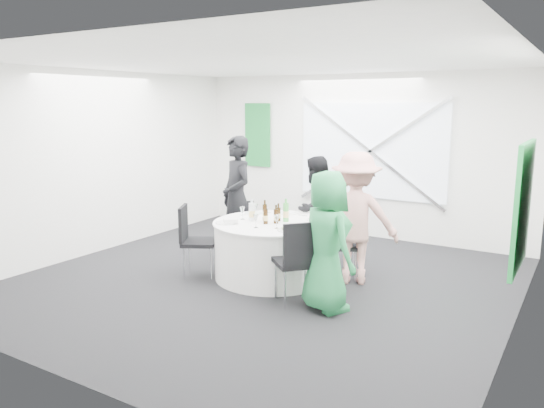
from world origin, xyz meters
The scene contains 44 objects.
floor centered at (0.00, 0.00, 0.00)m, with size 6.00×6.00×0.00m, color black.
ceiling centered at (0.00, 0.00, 2.80)m, with size 6.00×6.00×0.00m, color white.
wall_back centered at (0.00, 3.00, 1.40)m, with size 6.00×6.00×0.00m, color white.
wall_front centered at (0.00, -3.00, 1.40)m, with size 6.00×6.00×0.00m, color white.
wall_left centered at (-3.00, 0.00, 1.40)m, with size 6.00×6.00×0.00m, color white.
wall_right centered at (3.00, 0.00, 1.40)m, with size 6.00×6.00×0.00m, color white.
window_panel centered at (0.30, 2.96, 1.50)m, with size 2.60×0.03×1.60m, color white.
window_brace_a centered at (0.30, 2.92, 1.50)m, with size 0.05×0.05×3.16m, color silver.
window_brace_b centered at (0.30, 2.92, 1.50)m, with size 0.05×0.05×3.16m, color silver.
green_banner centered at (-2.00, 2.95, 1.70)m, with size 0.55×0.04×1.20m, color #146831.
green_sign centered at (2.94, 0.60, 1.20)m, with size 0.05×1.20×1.40m, color #177E33.
banquet_table centered at (0.00, 0.20, 0.38)m, with size 1.56×1.56×0.76m.
chair_back centered at (0.22, 1.34, 0.61)m, with size 0.55×0.55×1.03m.
chair_back_left centered at (-0.91, 0.90, 0.48)m, with size 0.52×0.52×0.82m.
chair_back_right centered at (0.91, 0.66, 0.55)m, with size 0.58×0.57×0.94m.
chair_front_right centered at (0.78, -0.51, 0.59)m, with size 0.64×0.64×1.00m.
chair_front_left centered at (-0.93, -0.31, 0.57)m, with size 0.60×0.59×0.96m.
person_man_back_left centered at (-0.97, 0.77, 0.91)m, with size 0.67×0.44×1.83m, color black.
person_man_back centered at (0.11, 1.25, 0.77)m, with size 0.75×0.41×1.55m, color black.
person_woman_pink centered at (1.01, 0.59, 0.85)m, with size 1.10×0.51×1.71m, color #DC948E.
person_woman_green centered at (1.11, -0.45, 0.79)m, with size 0.77×0.50×1.58m, color #238346.
plate_back centered at (-0.09, 0.80, 0.77)m, with size 0.28×0.28×0.01m.
plate_back_left centered at (-0.50, 0.51, 0.77)m, with size 0.26×0.26×0.01m.
plate_back_right centered at (0.46, 0.57, 0.78)m, with size 0.25×0.25×0.04m.
plate_front_right centered at (0.44, -0.10, 0.78)m, with size 0.30×0.30×0.04m.
plate_front_left centered at (-0.47, -0.18, 0.77)m, with size 0.27×0.27×0.01m.
napkin centered at (-0.40, -0.18, 0.80)m, with size 0.18×0.12×0.05m, color silver.
beer_bottle_a centered at (-0.12, 0.22, 0.87)m, with size 0.06×0.06×0.28m.
beer_bottle_b centered at (0.04, 0.29, 0.85)m, with size 0.06×0.06×0.24m.
beer_bottle_c centered at (0.09, 0.15, 0.85)m, with size 0.06×0.06×0.25m.
beer_bottle_d centered at (-0.01, 0.06, 0.86)m, with size 0.06×0.06×0.25m.
green_water_bottle centered at (0.14, 0.32, 0.88)m, with size 0.08×0.08×0.31m.
clear_water_bottle centered at (-0.26, 0.11, 0.88)m, with size 0.08×0.08×0.30m.
wine_glass_a centered at (-0.42, 0.13, 0.88)m, with size 0.07×0.07×0.17m.
wine_glass_b centered at (0.00, -0.19, 0.88)m, with size 0.07×0.07×0.17m.
wine_glass_c centered at (-0.37, 0.38, 0.88)m, with size 0.07×0.07×0.17m.
wine_glass_d centered at (-0.14, 0.56, 0.88)m, with size 0.07×0.07×0.17m.
wine_glass_e centered at (0.24, -0.09, 0.88)m, with size 0.07×0.07×0.17m.
fork_a centered at (-0.36, 0.65, 0.76)m, with size 0.01×0.15×0.01m, color silver.
knife_a centered at (-0.55, 0.37, 0.76)m, with size 0.01×0.15×0.01m, color silver.
fork_b centered at (0.56, 0.31, 0.76)m, with size 0.01×0.15×0.01m, color silver.
knife_b centered at (0.41, 0.60, 0.76)m, with size 0.01×0.15×0.01m, color silver.
fork_c centered at (0.16, 0.75, 0.76)m, with size 0.01×0.15×0.01m, color silver.
knife_c centered at (-0.19, 0.74, 0.76)m, with size 0.01×0.15×0.01m, color silver.
Camera 1 is at (3.55, -5.62, 2.30)m, focal length 35.00 mm.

